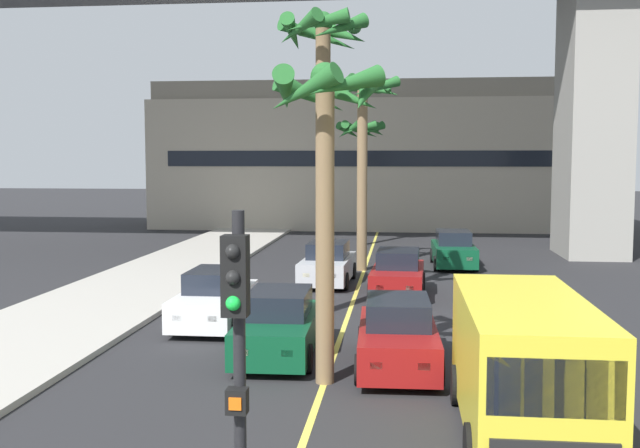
# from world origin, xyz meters

# --- Properties ---
(lane_stripe_center) EXTENTS (0.14, 56.00, 0.01)m
(lane_stripe_center) POSITION_xyz_m (0.00, 24.00, 0.00)
(lane_stripe_center) COLOR #DBCC4C
(lane_stripe_center) RESTS_ON ground
(pier_building_backdrop) EXTENTS (30.43, 8.04, 9.71)m
(pier_building_backdrop) POSITION_xyz_m (0.00, 50.64, 4.79)
(pier_building_backdrop) COLOR #BCB29E
(pier_building_backdrop) RESTS_ON ground
(car_queue_front) EXTENTS (1.93, 4.15, 1.56)m
(car_queue_front) POSITION_xyz_m (-1.30, 16.77, 0.72)
(car_queue_front) COLOR #0C4728
(car_queue_front) RESTS_ON ground
(car_queue_second) EXTENTS (1.93, 4.15, 1.56)m
(car_queue_second) POSITION_xyz_m (1.51, 16.09, 0.72)
(car_queue_second) COLOR maroon
(car_queue_second) RESTS_ON ground
(car_queue_third) EXTENTS (1.85, 4.11, 1.56)m
(car_queue_third) POSITION_xyz_m (-3.65, 19.84, 0.72)
(car_queue_third) COLOR white
(car_queue_third) RESTS_ON ground
(car_queue_fourth) EXTENTS (1.96, 4.16, 1.56)m
(car_queue_fourth) POSITION_xyz_m (-1.19, 27.06, 0.72)
(car_queue_fourth) COLOR #B7BABF
(car_queue_fourth) RESTS_ON ground
(car_queue_fifth) EXTENTS (1.96, 4.16, 1.56)m
(car_queue_fifth) POSITION_xyz_m (1.45, 24.91, 0.72)
(car_queue_fifth) COLOR maroon
(car_queue_fifth) RESTS_ON ground
(car_queue_sixth) EXTENTS (1.90, 4.13, 1.56)m
(car_queue_sixth) POSITION_xyz_m (3.79, 31.95, 0.72)
(car_queue_sixth) COLOR #0C4728
(car_queue_sixth) RESTS_ON ground
(delivery_van) EXTENTS (2.16, 5.25, 2.36)m
(delivery_van) POSITION_xyz_m (3.63, 12.16, 1.29)
(delivery_van) COLOR yellow
(delivery_van) RESTS_ON ground
(traffic_light_median_near) EXTENTS (0.24, 0.37, 4.20)m
(traffic_light_median_near) POSITION_xyz_m (0.06, 6.52, 2.71)
(traffic_light_median_near) COLOR black
(traffic_light_median_near) RESTS_ON ground
(palm_tree_near_median) EXTENTS (2.91, 2.92, 9.01)m
(palm_tree_near_median) POSITION_xyz_m (-0.80, 21.84, 6.95)
(palm_tree_near_median) COLOR brown
(palm_tree_near_median) RESTS_ON ground
(palm_tree_mid_median) EXTENTS (2.80, 2.77, 6.77)m
(palm_tree_mid_median) POSITION_xyz_m (-0.68, 39.34, 5.54)
(palm_tree_mid_median) COLOR brown
(palm_tree_mid_median) RESTS_ON ground
(palm_tree_far_median) EXTENTS (3.36, 3.36, 8.12)m
(palm_tree_far_median) POSITION_xyz_m (-0.10, 30.48, 6.41)
(palm_tree_far_median) COLOR brown
(palm_tree_far_median) RESTS_ON ground
(palm_tree_farthest_median) EXTENTS (2.49, 2.62, 6.62)m
(palm_tree_farthest_median) POSITION_xyz_m (0.02, 14.81, 5.13)
(palm_tree_farthest_median) COLOR brown
(palm_tree_farthest_median) RESTS_ON ground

